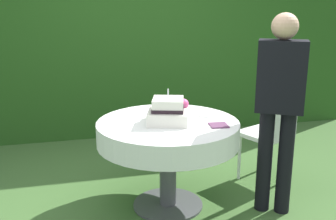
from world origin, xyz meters
TOP-DOWN VIEW (x-y plane):
  - ground_plane at (0.00, 0.00)m, footprint 20.00×20.00m
  - foliage_hedge at (0.00, 2.15)m, footprint 6.11×0.51m
  - cake_table at (0.00, 0.00)m, footprint 1.15×1.15m
  - wedding_cake at (0.00, -0.02)m, footprint 0.39×0.39m
  - serving_plate_near at (0.34, 0.07)m, footprint 0.12×0.12m
  - serving_plate_far at (0.26, 0.23)m, footprint 0.12×0.12m
  - napkin_stack at (0.35, -0.21)m, footprint 0.15×0.15m
  - garden_chair at (1.04, 0.19)m, footprint 0.53×0.53m
  - standing_person at (0.82, -0.28)m, footprint 0.41×0.35m

SIDE VIEW (x-z plane):
  - ground_plane at x=0.00m, z-range 0.00..0.00m
  - garden_chair at x=1.04m, z-range 0.10..0.99m
  - cake_table at x=0.00m, z-range 0.26..1.01m
  - napkin_stack at x=0.35m, z-range 0.74..0.76m
  - serving_plate_near at x=0.34m, z-range 0.74..0.76m
  - serving_plate_far at x=0.26m, z-range 0.74..0.76m
  - wedding_cake at x=0.00m, z-range 0.70..0.97m
  - standing_person at x=0.82m, z-range 0.13..1.73m
  - foliage_hedge at x=0.00m, z-range 0.00..2.84m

